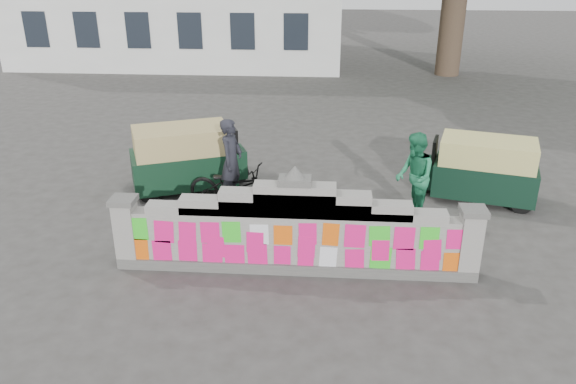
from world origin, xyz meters
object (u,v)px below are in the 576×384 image
at_px(cyclist_rider, 232,172).
at_px(pedestrian, 414,176).
at_px(rickshaw_left, 186,157).
at_px(rickshaw_right, 482,169).
at_px(cyclist_bike, 233,188).

relative_size(cyclist_rider, pedestrian, 0.98).
relative_size(rickshaw_left, rickshaw_right, 1.06).
bearing_deg(cyclist_rider, rickshaw_right, -65.33).
height_order(rickshaw_left, rickshaw_right, rickshaw_left).
relative_size(cyclist_bike, cyclist_rider, 1.12).
xyz_separation_m(rickshaw_left, rickshaw_right, (6.88, -0.12, -0.05)).
xyz_separation_m(cyclist_bike, cyclist_rider, (0.00, 0.00, 0.38)).
bearing_deg(cyclist_rider, cyclist_bike, 0.00).
bearing_deg(rickshaw_left, pedestrian, -35.46).
distance_m(cyclist_bike, rickshaw_right, 5.68).
bearing_deg(cyclist_bike, rickshaw_right, -65.33).
bearing_deg(rickshaw_right, pedestrian, 48.10).
height_order(cyclist_bike, pedestrian, pedestrian).
height_order(cyclist_rider, rickshaw_right, cyclist_rider).
relative_size(cyclist_rider, rickshaw_right, 0.68).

